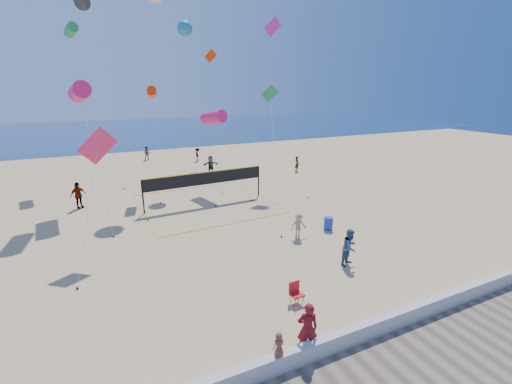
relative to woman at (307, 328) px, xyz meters
name	(u,v)px	position (x,y,z in m)	size (l,w,h in m)	color
ground	(276,303)	(0.35, 2.70, -0.90)	(120.00, 120.00, 0.00)	tan
ocean	(126,130)	(0.35, 64.70, -0.88)	(140.00, 50.00, 0.03)	navy
seawall	(321,347)	(0.35, -0.30, -0.60)	(32.00, 0.30, 0.60)	beige
woman	(307,328)	(0.00, 0.00, 0.00)	(0.66, 0.43, 1.80)	maroon
toddler	(279,344)	(-1.19, -0.31, 0.09)	(0.38, 0.25, 0.77)	brown
bystander_a	(350,247)	(4.96, 3.95, -0.01)	(0.87, 0.68, 1.78)	#2D4D70
bystander_b	(298,225)	(4.38, 7.58, -0.18)	(0.93, 0.53, 1.44)	tan
far_person_0	(78,195)	(-6.85, 18.22, 0.03)	(1.09, 0.46, 1.87)	gray
far_person_1	(211,165)	(4.55, 23.88, -0.03)	(1.62, 0.51, 1.74)	gray
far_person_2	(297,164)	(12.64, 21.16, -0.14)	(0.56, 0.36, 1.52)	gray
far_person_3	(147,153)	(-0.10, 33.17, -0.10)	(0.77, 0.60, 1.59)	gray
far_person_4	(198,155)	(5.01, 30.19, -0.16)	(0.96, 0.55, 1.48)	gray
camp_chair	(296,291)	(1.06, 2.42, -0.41)	(0.49, 0.60, 0.97)	red
trash_barrel	(328,223)	(6.58, 7.76, -0.51)	(0.52, 0.52, 0.78)	#1A34A9
volleyball_net	(205,182)	(1.42, 15.39, 0.72)	(9.33, 9.18, 2.37)	black
kite_0	(79,92)	(-5.84, 18.95, 6.89)	(1.64, 8.45, 8.53)	#E51D61
kite_2	(152,92)	(-1.03, 20.00, 6.85)	(3.36, 6.48, 8.21)	#F22E03
kite_3	(97,150)	(-5.25, 10.68, 4.29)	(2.52, 3.95, 6.31)	#F42D5A
kite_4	(271,102)	(6.99, 16.13, 6.09)	(4.44, 9.28, 8.32)	#1F9248
kite_5	(275,38)	(8.95, 19.25, 11.00)	(1.61, 6.57, 13.61)	#D523AB
kite_7	(185,29)	(2.51, 22.97, 11.80)	(1.40, 6.67, 13.33)	#1E71B4
kite_8	(71,30)	(-6.00, 27.27, 11.73)	(3.04, 6.64, 13.19)	#1F9248
kite_9	(213,65)	(7.02, 29.72, 9.44)	(1.39, 9.32, 12.03)	#F22E03
kite_10	(214,117)	(3.34, 18.77, 4.92)	(2.23, 5.55, 6.47)	#E51D61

